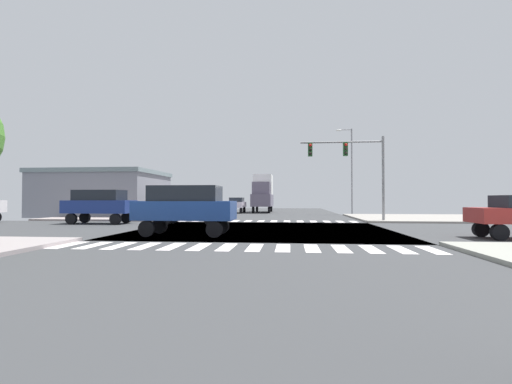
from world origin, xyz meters
name	(u,v)px	position (x,y,z in m)	size (l,w,h in m)	color
ground	(263,230)	(0.00, 0.00, -0.03)	(90.00, 90.00, 0.05)	#37393B
sidewalk_corner_ne	(423,218)	(13.00, 12.00, 0.07)	(12.00, 12.00, 0.14)	gray
sidewalk_corner_nw	(135,216)	(-13.00, 12.00, 0.07)	(12.00, 12.00, 0.14)	gray
crosswalk_near	(241,247)	(-0.25, -7.30, 0.00)	(13.50, 2.00, 0.01)	white
crosswalk_far	(267,221)	(-0.25, 7.30, 0.00)	(13.50, 2.00, 0.01)	white
traffic_signal_mast	(350,159)	(6.03, 7.29, 4.74)	(6.25, 0.55, 6.43)	gray
street_lamp	(350,164)	(8.07, 19.80, 5.57)	(1.78, 0.32, 9.50)	gray
bank_building	(104,193)	(-17.19, 13.95, 2.27)	(12.59, 8.84, 4.52)	slate
sedan_nearside_1	(191,208)	(-5.20, 3.50, 1.12)	(4.30, 1.80, 1.88)	black
box_truck_crossing_1	(263,192)	(-2.00, 25.08, 2.56)	(2.40, 7.20, 4.85)	black
suv_queued_2	(186,206)	(-3.42, -3.50, 1.39)	(4.60, 1.96, 2.34)	black
sedan_trailing_3	(237,204)	(-5.00, 22.63, 1.12)	(1.80, 4.30, 1.88)	black
suv_outer_4	(100,204)	(-11.69, 3.50, 1.39)	(4.60, 1.96, 2.34)	black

